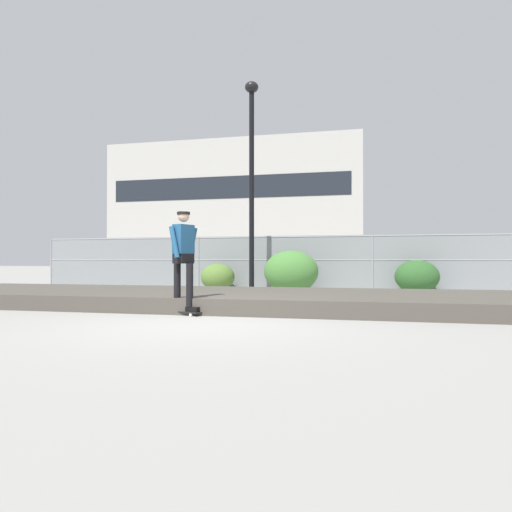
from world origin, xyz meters
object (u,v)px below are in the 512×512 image
at_px(street_lamp, 252,161).
at_px(skater, 183,253).
at_px(shrub_left, 218,277).
at_px(parked_car_mid, 311,264).
at_px(shrub_right, 417,277).
at_px(shrub_center, 291,271).
at_px(parked_car_near, 169,264).
at_px(skateboard, 183,312).

bearing_deg(street_lamp, skater, -88.69).
bearing_deg(shrub_left, parked_car_mid, 58.17).
height_order(skater, street_lamp, street_lamp).
bearing_deg(street_lamp, shrub_right, 4.69).
bearing_deg(skater, shrub_center, 79.20).
distance_m(parked_car_mid, shrub_center, 4.83).
distance_m(skater, shrub_center, 6.19).
height_order(parked_car_near, parked_car_mid, same).
bearing_deg(shrub_left, shrub_right, 0.64).
bearing_deg(parked_car_mid, shrub_center, -91.81).
relative_size(skateboard, parked_car_mid, 0.18).
height_order(parked_car_mid, shrub_left, parked_car_mid).
distance_m(skateboard, parked_car_mid, 10.99).
distance_m(street_lamp, shrub_left, 4.00).
bearing_deg(shrub_left, skateboard, -77.90).
xyz_separation_m(shrub_left, shrub_center, (2.55, -0.46, 0.21)).
bearing_deg(parked_car_near, parked_car_mid, 2.04).
bearing_deg(parked_car_near, shrub_center, -36.87).
bearing_deg(skater, shrub_left, 102.10).
xyz_separation_m(parked_car_mid, shrub_right, (3.66, -4.29, -0.33)).
relative_size(skater, parked_car_near, 0.41).
height_order(skateboard, shrub_left, shrub_left).
distance_m(shrub_center, shrub_right, 3.86).
relative_size(skateboard, shrub_right, 0.62).
relative_size(parked_car_mid, shrub_center, 2.62).
xyz_separation_m(skateboard, shrub_center, (1.16, 6.06, 0.60)).
bearing_deg(parked_car_mid, shrub_left, -121.83).
bearing_deg(parked_car_mid, shrub_right, -49.50).
relative_size(street_lamp, parked_car_mid, 1.52).
height_order(street_lamp, parked_car_mid, street_lamp).
height_order(skateboard, parked_car_mid, parked_car_mid).
height_order(shrub_center, shrub_right, shrub_center).
distance_m(skateboard, parked_car_near, 11.79).
height_order(parked_car_mid, shrub_center, parked_car_mid).
bearing_deg(shrub_center, skater, -100.80).
bearing_deg(shrub_right, skateboard, -127.03).
bearing_deg(shrub_center, skateboard, -100.80).
distance_m(street_lamp, parked_car_mid, 5.98).
relative_size(shrub_left, shrub_center, 0.68).
relative_size(skater, street_lamp, 0.27).
bearing_deg(shrub_center, shrub_right, 7.94).
xyz_separation_m(skateboard, shrub_left, (-1.40, 6.52, 0.39)).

